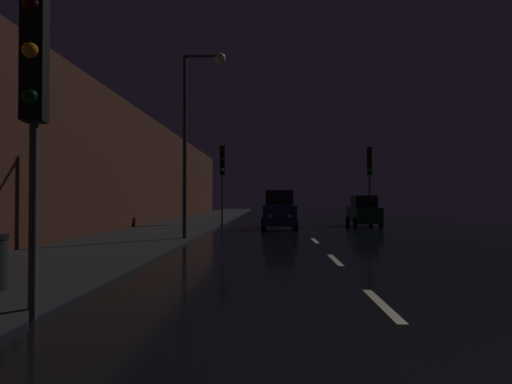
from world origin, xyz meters
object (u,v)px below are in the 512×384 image
object	(u,v)px
car_approaching_headlights	(279,211)
traffic_light_far_right	(370,168)
traffic_light_far_left	(222,167)
streetlamp_overhead	(196,117)
traffic_light_near_left	(34,78)
car_parked_right_far	(364,212)

from	to	relation	value
car_approaching_headlights	traffic_light_far_right	bearing A→B (deg)	126.19
traffic_light_far_left	car_approaching_headlights	size ratio (longest dim) A/B	1.19
traffic_light_far_right	streetlamp_overhead	xyz separation A→B (m)	(-9.72, -12.94, 1.07)
traffic_light_far_left	traffic_light_near_left	bearing A→B (deg)	-9.81
traffic_light_far_left	traffic_light_far_right	size ratio (longest dim) A/B	0.99
traffic_light_near_left	traffic_light_far_left	size ratio (longest dim) A/B	0.90
car_parked_right_far	traffic_light_far_left	bearing A→B (deg)	89.03
traffic_light_near_left	traffic_light_far_right	xyz separation A→B (m)	(10.06, 24.00, 0.49)
traffic_light_far_right	car_parked_right_far	bearing A→B (deg)	-15.62
traffic_light_far_left	traffic_light_far_right	bearing A→B (deg)	89.96
traffic_light_far_left	car_parked_right_far	world-z (taller)	traffic_light_far_left
car_approaching_headlights	car_parked_right_far	bearing A→B (deg)	116.81
traffic_light_far_right	car_approaching_headlights	bearing A→B (deg)	-45.83
traffic_light_near_left	car_approaching_headlights	distance (m)	19.91
traffic_light_near_left	traffic_light_far_right	bearing A→B (deg)	145.03
traffic_light_far_left	traffic_light_far_right	world-z (taller)	traffic_light_far_right
traffic_light_near_left	traffic_light_far_right	distance (m)	26.03
traffic_light_far_right	streetlamp_overhead	size ratio (longest dim) A/B	0.70
traffic_light_far_left	streetlamp_overhead	size ratio (longest dim) A/B	0.69
traffic_light_far_left	car_approaching_headlights	world-z (taller)	traffic_light_far_left
streetlamp_overhead	traffic_light_near_left	bearing A→B (deg)	-91.77
traffic_light_far_left	traffic_light_far_right	distance (m)	10.10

